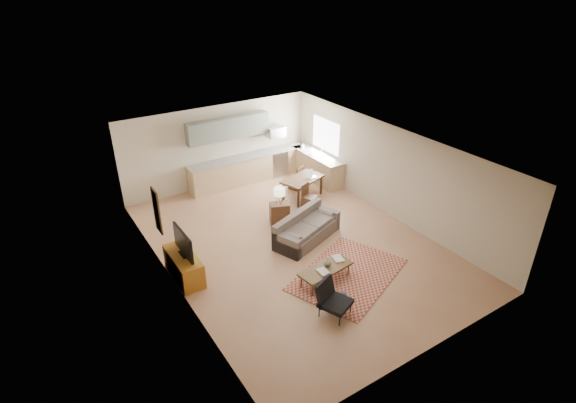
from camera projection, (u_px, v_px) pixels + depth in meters
room at (294, 199)px, 11.32m from camera, size 9.00×9.00×9.00m
kitchen_counter_back at (249, 168)px, 15.27m from camera, size 4.26×0.64×0.92m
kitchen_counter_right at (317, 167)px, 15.37m from camera, size 0.64×2.26×0.92m
kitchen_range at (276, 162)px, 15.80m from camera, size 0.62×0.62×0.90m
kitchen_microwave at (276, 132)px, 15.31m from camera, size 0.62×0.40×0.35m
upper_cabinets at (228, 128)px, 14.41m from camera, size 2.80×0.34×0.70m
window_right at (326, 135)px, 15.00m from camera, size 0.02×1.40×1.05m
wall_art_left at (157, 211)px, 10.36m from camera, size 0.06×0.42×1.10m
triptych at (215, 135)px, 14.41m from camera, size 1.70×0.04×0.50m
rug at (348, 274)px, 10.75m from camera, size 3.28×2.82×0.02m
sofa at (307, 227)px, 11.99m from camera, size 2.30×1.60×0.74m
coffee_table at (325, 275)px, 10.43m from camera, size 1.39×0.71×0.40m
book_a at (319, 273)px, 10.14m from camera, size 0.27×0.33×0.03m
book_b at (334, 259)px, 10.61m from camera, size 0.36×0.41×0.02m
vase at (327, 262)px, 10.39m from camera, size 0.21×0.21×0.18m
armchair at (336, 300)px, 9.34m from camera, size 0.89×0.89×0.78m
tv_credenza at (184, 266)px, 10.53m from camera, size 0.52×1.36×0.63m
tv at (183, 243)px, 10.27m from camera, size 0.10×1.05×0.63m
console_table at (280, 213)px, 12.77m from camera, size 0.64×0.54×0.64m
table_lamp at (280, 196)px, 12.51m from camera, size 0.37×0.37×0.51m
dining_table at (303, 188)px, 14.17m from camera, size 1.54×1.16×0.69m
dining_chair_near at (310, 197)px, 13.54m from camera, size 0.50×0.51×0.80m
dining_chair_far at (296, 177)px, 14.76m from camera, size 0.52×0.53×0.81m
laptop at (312, 174)px, 14.02m from camera, size 0.33×0.27×0.22m
soap_bottle at (303, 146)px, 15.63m from camera, size 0.12×0.12×0.19m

